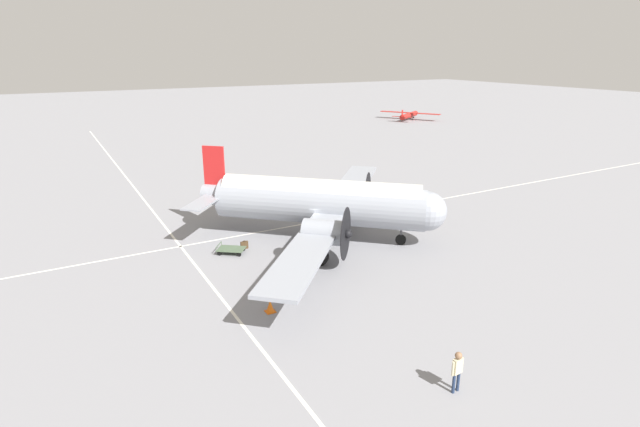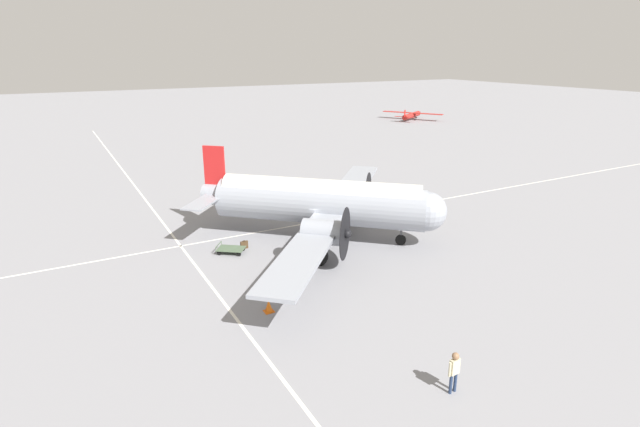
{
  "view_description": "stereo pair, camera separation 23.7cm",
  "coord_description": "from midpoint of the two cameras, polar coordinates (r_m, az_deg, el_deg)",
  "views": [
    {
      "loc": [
        15.67,
        27.99,
        12.23
      ],
      "look_at": [
        0.0,
        0.0,
        1.76
      ],
      "focal_mm": 28.0,
      "sensor_mm": 36.0,
      "label": 1
    },
    {
      "loc": [
        15.47,
        28.1,
        12.23
      ],
      "look_at": [
        0.0,
        0.0,
        1.76
      ],
      "focal_mm": 28.0,
      "sensor_mm": 36.0,
      "label": 2
    }
  ],
  "objects": [
    {
      "name": "apron_line_northsouth",
      "position": [
        31.34,
        -14.45,
        -5.5
      ],
      "size": [
        0.16,
        120.0,
        0.01
      ],
      "color": "silver",
      "rests_on": "ground_plane"
    },
    {
      "name": "suitcase_near_door",
      "position": [
        32.79,
        -8.85,
        -3.58
      ],
      "size": [
        0.5,
        0.14,
        0.54
      ],
      "color": "#47331E",
      "rests_on": "ground_plane"
    },
    {
      "name": "traffic_cone",
      "position": [
        25.03,
        -5.99,
        -10.51
      ],
      "size": [
        0.48,
        0.48,
        0.63
      ],
      "color": "orange",
      "rests_on": "ground_plane"
    },
    {
      "name": "ground_plane",
      "position": [
        34.33,
        -0.2,
        -2.8
      ],
      "size": [
        300.0,
        300.0,
        0.0
      ],
      "primitive_type": "plane",
      "color": "gray"
    },
    {
      "name": "baggage_cart",
      "position": [
        32.2,
        -10.35,
        -4.04
      ],
      "size": [
        2.02,
        1.91,
        0.56
      ],
      "rotation": [
        0.0,
        0.0,
        2.5
      ],
      "color": "#4C6047",
      "rests_on": "ground_plane"
    },
    {
      "name": "crew_foreground",
      "position": [
        19.99,
        15.08,
        -16.66
      ],
      "size": [
        0.58,
        0.27,
        1.71
      ],
      "rotation": [
        0.0,
        0.0,
        -3.07
      ],
      "color": "navy",
      "rests_on": "ground_plane"
    },
    {
      "name": "airliner_main",
      "position": [
        33.39,
        0.57,
        1.31
      ],
      "size": [
        19.44,
        20.85,
        6.05
      ],
      "rotation": [
        0.0,
        0.0,
        2.4
      ],
      "color": "#9399A3",
      "rests_on": "ground_plane"
    },
    {
      "name": "apron_line_eastwest",
      "position": [
        36.92,
        -2.54,
        -1.29
      ],
      "size": [
        120.0,
        0.16,
        0.01
      ],
      "color": "silver",
      "rests_on": "ground_plane"
    },
    {
      "name": "light_aircraft_distant",
      "position": [
        96.43,
        10.12,
        11.04
      ],
      "size": [
        8.32,
        10.35,
        2.17
      ],
      "rotation": [
        0.0,
        0.0,
        3.7
      ],
      "color": "#B2231E",
      "rests_on": "ground_plane"
    }
  ]
}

